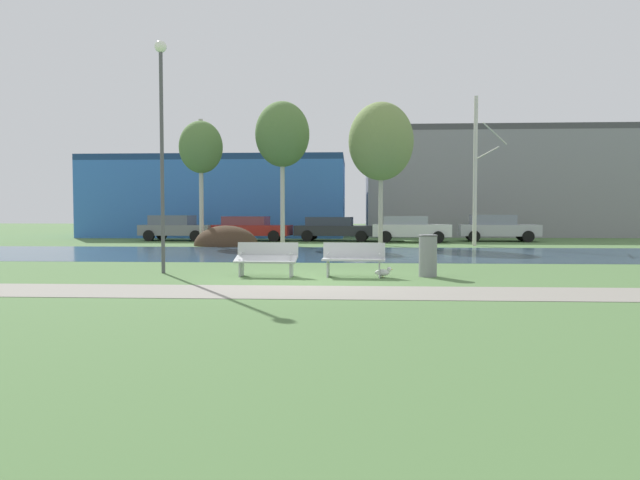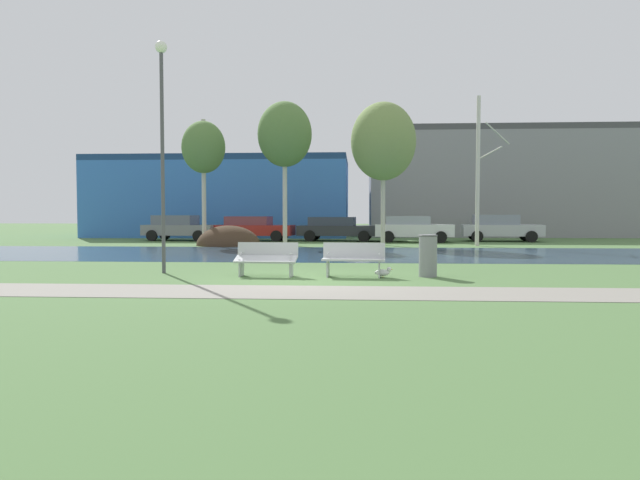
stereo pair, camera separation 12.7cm
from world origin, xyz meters
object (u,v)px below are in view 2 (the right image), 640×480
bench_right (354,258)px  trash_bin (428,255)px  bench_left (266,258)px  seagull (383,272)px  parked_hatch_third_dark (337,228)px  parked_wagon_fourth_white (413,228)px  parked_sedan_second_red (253,228)px  parked_van_nearest_grey (179,227)px  streetlamp (162,122)px  parked_suv_fifth_silver (500,227)px

bench_right → trash_bin: bearing=5.1°
bench_left → seagull: (3.00, -0.09, -0.34)m
parked_hatch_third_dark → bench_left: bearing=-93.6°
bench_right → parked_wagon_fourth_white: bearing=79.8°
bench_right → parked_sedan_second_red: (-5.95, 18.63, 0.28)m
parked_van_nearest_grey → parked_hatch_third_dark: parked_van_nearest_grey is taller
streetlamp → parked_suv_fifth_silver: bearing=53.7°
streetlamp → parked_hatch_third_dark: size_ratio=1.30×
streetlamp → parked_wagon_fourth_white: (8.38, 17.25, -3.30)m
seagull → parked_wagon_fourth_white: (2.46, 17.96, 0.64)m
parked_sedan_second_red → trash_bin: bearing=-66.9°
bench_right → bench_left: bearing=180.0°
bench_left → bench_right: size_ratio=1.00×
parked_van_nearest_grey → parked_suv_fifth_silver: size_ratio=0.96×
seagull → parked_van_nearest_grey: size_ratio=0.11×
parked_van_nearest_grey → seagull: bearing=-59.3°
streetlamp → bench_right: bearing=-6.8°
trash_bin → parked_sedan_second_red: bearing=113.1°
bench_left → streetlamp: (-2.92, 0.62, 3.60)m
streetlamp → parked_sedan_second_red: bearing=92.5°
parked_suv_fifth_silver → streetlamp: bearing=-126.3°
streetlamp → seagull: bearing=-6.9°
bench_left → streetlamp: 4.67m
parked_sedan_second_red → parked_hatch_third_dark: (4.87, 0.11, -0.01)m
parked_van_nearest_grey → parked_wagon_fourth_white: bearing=-2.9°
trash_bin → parked_hatch_third_dark: bearing=99.1°
trash_bin → parked_suv_fifth_silver: parked_suv_fifth_silver is taller
bench_right → seagull: size_ratio=3.52×
bench_right → parked_van_nearest_grey: parked_van_nearest_grey is taller
streetlamp → parked_van_nearest_grey: bearing=106.0°
bench_right → streetlamp: 6.33m
parked_wagon_fourth_white → parked_van_nearest_grey: bearing=177.1°
bench_left → parked_hatch_third_dark: size_ratio=0.34×
bench_left → bench_right: 2.25m
streetlamp → parked_hatch_third_dark: streetlamp is taller
parked_hatch_third_dark → parked_suv_fifth_silver: 9.30m
parked_suv_fifth_silver → parked_hatch_third_dark: bearing=-179.5°
parked_wagon_fourth_white → parked_suv_fifth_silver: (5.00, 0.95, 0.03)m
trash_bin → parked_van_nearest_grey: (-12.20, 18.38, 0.22)m
bench_right → parked_hatch_third_dark: parked_hatch_third_dark is taller
trash_bin → parked_van_nearest_grey: parked_van_nearest_grey is taller
parked_sedan_second_red → parked_van_nearest_grey: bearing=-179.0°
parked_van_nearest_grey → parked_wagon_fourth_white: 13.53m
bench_left → parked_wagon_fourth_white: bearing=73.0°
parked_van_nearest_grey → parked_suv_fifth_silver: bearing=0.8°
trash_bin → parked_hatch_third_dark: (-2.98, 18.56, 0.18)m
seagull → streetlamp: size_ratio=0.07×
parked_wagon_fourth_white → parked_suv_fifth_silver: parked_suv_fifth_silver is taller
seagull → parked_hatch_third_dark: parked_hatch_third_dark is taller
parked_hatch_third_dark → parked_wagon_fourth_white: bearing=-11.4°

